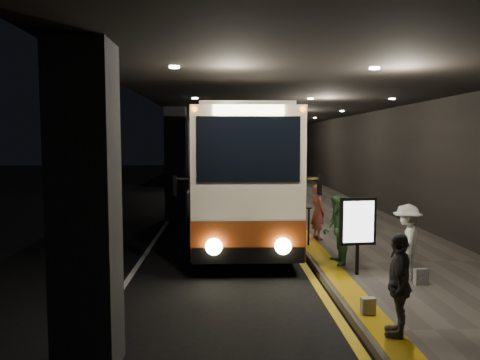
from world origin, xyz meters
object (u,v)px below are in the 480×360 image
object	(u,v)px
passenger_waiting_green	(337,230)
passenger_waiting_white	(407,242)
passenger_boarding	(318,212)
bag_polka	(421,277)
coach_second	(231,160)
bag_plain	(368,306)
coach_main	(239,176)
info_sign	(358,223)
stanchion_post	(309,227)
passenger_waiting_grey	(399,285)

from	to	relation	value
passenger_waiting_green	passenger_waiting_white	size ratio (longest dim) A/B	1.04
passenger_boarding	bag_polka	world-z (taller)	passenger_boarding
bag_polka	coach_second	bearing A→B (deg)	98.08
passenger_boarding	bag_plain	world-z (taller)	passenger_boarding
passenger_waiting_green	passenger_waiting_white	bearing A→B (deg)	45.30
coach_main	coach_second	bearing A→B (deg)	89.95
passenger_waiting_green	bag_polka	world-z (taller)	passenger_waiting_green
coach_main	passenger_waiting_white	distance (m)	7.51
coach_second	passenger_boarding	size ratio (longest dim) A/B	6.87
bag_polka	info_sign	xyz separation A→B (m)	(-1.10, 0.78, 0.99)
bag_polka	stanchion_post	xyz separation A→B (m)	(-1.65, 3.69, 0.36)
passenger_waiting_green	passenger_waiting_grey	world-z (taller)	passenger_waiting_green
passenger_waiting_grey	bag_polka	size ratio (longest dim) A/B	4.62
passenger_waiting_white	info_sign	world-z (taller)	info_sign
coach_main	coach_second	size ratio (longest dim) A/B	1.11
info_sign	stanchion_post	bearing A→B (deg)	94.34
coach_main	passenger_boarding	bearing A→B (deg)	-47.70
passenger_boarding	bag_polka	size ratio (longest dim) A/B	4.79
coach_main	bag_polka	distance (m)	8.07
passenger_boarding	passenger_waiting_grey	size ratio (longest dim) A/B	1.04
coach_second	bag_plain	bearing A→B (deg)	-89.70
coach_main	stanchion_post	xyz separation A→B (m)	(1.85, -3.41, -1.18)
bag_polka	bag_plain	distance (m)	2.26
passenger_boarding	passenger_waiting_grey	world-z (taller)	passenger_boarding
passenger_boarding	passenger_waiting_grey	xyz separation A→B (m)	(-0.20, -7.03, -0.03)
bag_plain	stanchion_post	bearing A→B (deg)	90.54
passenger_boarding	passenger_waiting_white	xyz separation A→B (m)	(1.08, -4.12, -0.02)
coach_main	passenger_boarding	world-z (taller)	coach_main
coach_main	coach_second	distance (m)	17.49
passenger_waiting_green	stanchion_post	size ratio (longest dim) A/B	1.57
passenger_waiting_green	info_sign	distance (m)	0.95
passenger_boarding	bag_plain	bearing A→B (deg)	160.45
coach_second	info_sign	size ratio (longest dim) A/B	6.58
bag_plain	passenger_boarding	bearing A→B (deg)	86.38
passenger_boarding	passenger_waiting_white	size ratio (longest dim) A/B	1.02
passenger_waiting_grey	bag_plain	world-z (taller)	passenger_waiting_grey
passenger_waiting_grey	info_sign	world-z (taller)	info_sign
coach_main	stanchion_post	world-z (taller)	coach_main
passenger_waiting_grey	stanchion_post	size ratio (longest dim) A/B	1.48
bag_polka	passenger_waiting_green	bearing A→B (deg)	128.95
coach_main	bag_plain	bearing A→B (deg)	-77.66
stanchion_post	coach_main	bearing A→B (deg)	118.56
info_sign	bag_plain	bearing A→B (deg)	-108.10
bag_plain	info_sign	world-z (taller)	info_sign
passenger_waiting_white	info_sign	bearing A→B (deg)	-79.77
info_sign	stanchion_post	xyz separation A→B (m)	(-0.55, 2.91, -0.62)
passenger_waiting_grey	info_sign	bearing A→B (deg)	-165.98
coach_main	bag_plain	distance (m)	9.04
passenger_waiting_green	passenger_waiting_white	world-z (taller)	passenger_waiting_green
passenger_boarding	coach_main	bearing A→B (deg)	26.38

